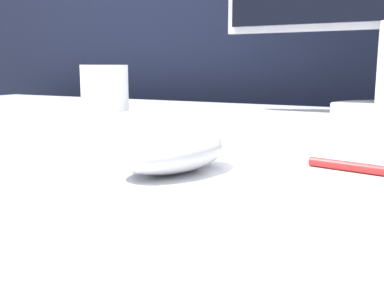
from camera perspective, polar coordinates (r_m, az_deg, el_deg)
The scene contains 4 objects.
partition_panel at distance 1.11m, azimuth 21.52°, elevation 0.93°, with size 5.00×0.03×1.29m.
computer_mouse_near at distance 0.36m, azimuth -2.33°, elevation -1.02°, with size 0.09×0.12×0.03m.
keyboard at distance 0.51m, azimuth 7.69°, elevation 1.72°, with size 0.39×0.17×0.02m.
mug at distance 0.72m, azimuth -11.01°, elevation 6.41°, with size 0.07×0.07×0.09m.
Camera 1 is at (0.11, -0.40, 0.80)m, focal length 42.00 mm.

